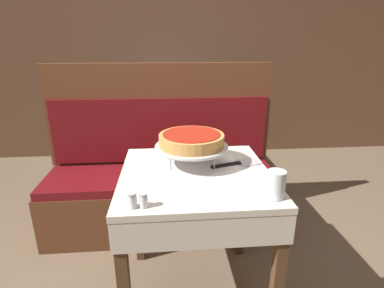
{
  "coord_description": "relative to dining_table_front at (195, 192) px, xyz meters",
  "views": [
    {
      "loc": [
        -0.13,
        -1.36,
        1.4
      ],
      "look_at": [
        -0.01,
        0.07,
        0.9
      ],
      "focal_mm": 28.0,
      "sensor_mm": 36.0,
      "label": 1
    }
  ],
  "objects": [
    {
      "name": "dining_table_front",
      "position": [
        0.0,
        0.0,
        0.0
      ],
      "size": [
        0.74,
        0.74,
        0.78
      ],
      "color": "beige",
      "rests_on": "ground_plane"
    },
    {
      "name": "pizza_pan_stand",
      "position": [
        -0.01,
        0.1,
        0.21
      ],
      "size": [
        0.38,
        0.38,
        0.11
      ],
      "color": "#ADADB2",
      "rests_on": "dining_table_front"
    },
    {
      "name": "deep_dish_pizza",
      "position": [
        -0.01,
        0.1,
        0.25
      ],
      "size": [
        0.34,
        0.34,
        0.06
      ],
      "color": "#C68E47",
      "rests_on": "pizza_pan_stand"
    },
    {
      "name": "pizza_server",
      "position": [
        0.23,
        0.08,
        0.11
      ],
      "size": [
        0.28,
        0.13,
        0.01
      ],
      "color": "#BCBCC1",
      "rests_on": "dining_table_front"
    },
    {
      "name": "salt_shaker",
      "position": [
        -0.28,
        -0.31,
        0.14
      ],
      "size": [
        0.04,
        0.04,
        0.06
      ],
      "color": "silver",
      "rests_on": "dining_table_front"
    },
    {
      "name": "pepper_shaker",
      "position": [
        -0.24,
        -0.31,
        0.14
      ],
      "size": [
        0.03,
        0.03,
        0.06
      ],
      "color": "silver",
      "rests_on": "dining_table_front"
    },
    {
      "name": "condiment_caddy",
      "position": [
        -0.03,
        1.83,
        0.14
      ],
      "size": [
        0.12,
        0.12,
        0.14
      ],
      "color": "black",
      "rests_on": "dining_table_rear"
    },
    {
      "name": "water_glass_near",
      "position": [
        0.31,
        -0.28,
        0.17
      ],
      "size": [
        0.08,
        0.08,
        0.12
      ],
      "color": "silver",
      "rests_on": "dining_table_front"
    },
    {
      "name": "dining_table_rear",
      "position": [
        -0.07,
        1.82,
        -0.01
      ],
      "size": [
        0.8,
        0.8,
        0.77
      ],
      "color": "#194799",
      "rests_on": "ground_plane"
    },
    {
      "name": "back_wall_panel",
      "position": [
        0.0,
        2.36,
        0.53
      ],
      "size": [
        6.0,
        0.04,
        2.4
      ],
      "primitive_type": "cube",
      "color": "brown",
      "rests_on": "ground_plane"
    },
    {
      "name": "booth_bench",
      "position": [
        -0.18,
        0.74,
        -0.32
      ],
      "size": [
        1.72,
        0.53,
        1.24
      ],
      "color": "brown",
      "rests_on": "ground_plane"
    }
  ]
}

